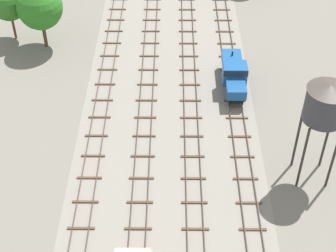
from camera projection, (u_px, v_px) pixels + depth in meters
name	position (u px, v px, depth m)	size (l,w,h in m)	color
ground_plane	(169.00, 82.00, 61.63)	(480.00, 480.00, 0.00)	slate
ballast_bed	(169.00, 82.00, 61.62)	(18.93, 176.00, 0.01)	gray
track_far_left	(106.00, 76.00, 62.34)	(2.40, 126.00, 0.29)	#47382D
track_left	(148.00, 76.00, 62.31)	(2.40, 126.00, 0.29)	#47382D
track_centre_left	(190.00, 77.00, 62.27)	(2.40, 126.00, 0.29)	#47382D
track_centre	(231.00, 77.00, 62.24)	(2.40, 126.00, 0.29)	#47382D
shunter_loco_centre_mid	(234.00, 73.00, 59.64)	(2.74, 8.46, 3.10)	#194C8C
water_tower	(326.00, 104.00, 44.56)	(3.84, 3.84, 10.74)	#2D2826
lineside_tree_2	(8.00, 2.00, 65.57)	(4.75, 4.75, 7.66)	#4C331E
lineside_tree_3	(40.00, 7.00, 63.97)	(5.64, 5.64, 8.41)	#4C331E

